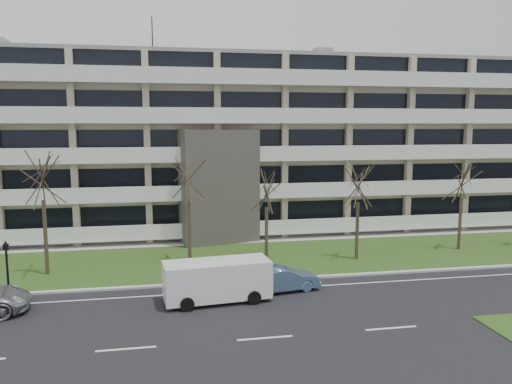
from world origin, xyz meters
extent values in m
plane|color=black|center=(0.00, 0.00, 0.00)|extent=(160.00, 160.00, 0.00)
cube|color=#314C19|center=(0.00, 13.00, 0.03)|extent=(90.00, 10.00, 0.06)
cube|color=#B2B2AD|center=(0.00, 8.00, 0.06)|extent=(90.00, 0.35, 0.12)
cube|color=#B2B2AD|center=(0.00, 18.50, 0.04)|extent=(90.00, 2.00, 0.08)
cube|color=white|center=(0.00, 6.50, 0.01)|extent=(90.00, 0.12, 0.01)
cube|color=#BAA791|center=(0.00, 25.50, 7.50)|extent=(60.00, 12.00, 15.00)
cube|color=gray|center=(0.00, 25.50, 15.15)|extent=(60.50, 12.50, 0.30)
cube|color=#4C4742|center=(0.00, 18.50, 4.50)|extent=(6.39, 3.69, 9.00)
cube|color=black|center=(0.00, 18.30, 2.00)|extent=(4.92, 1.19, 3.50)
cylinder|color=black|center=(-5.00, 25.50, 17.00)|extent=(0.10, 0.10, 3.50)
cube|color=black|center=(0.00, 19.48, 2.10)|extent=(58.00, 0.10, 1.80)
cube|color=white|center=(0.00, 18.80, 0.60)|extent=(58.00, 1.40, 0.22)
cube|color=white|center=(0.00, 18.15, 1.20)|extent=(58.00, 0.08, 1.00)
cube|color=black|center=(0.00, 19.48, 5.10)|extent=(58.00, 0.10, 1.80)
cube|color=white|center=(0.00, 18.80, 3.60)|extent=(58.00, 1.40, 0.22)
cube|color=white|center=(0.00, 18.15, 4.20)|extent=(58.00, 0.08, 1.00)
cube|color=black|center=(0.00, 19.48, 8.10)|extent=(58.00, 0.10, 1.80)
cube|color=white|center=(0.00, 18.80, 6.60)|extent=(58.00, 1.40, 0.22)
cube|color=white|center=(0.00, 18.15, 7.20)|extent=(58.00, 0.08, 1.00)
cube|color=black|center=(0.00, 19.48, 11.10)|extent=(58.00, 0.10, 1.80)
cube|color=white|center=(0.00, 18.80, 9.60)|extent=(58.00, 1.40, 0.22)
cube|color=white|center=(0.00, 18.15, 10.20)|extent=(58.00, 0.08, 1.00)
cube|color=black|center=(0.00, 19.48, 14.10)|extent=(58.00, 0.10, 1.80)
cube|color=white|center=(0.00, 18.80, 12.60)|extent=(58.00, 1.40, 0.22)
cube|color=white|center=(0.00, 18.15, 13.20)|extent=(58.00, 0.08, 1.00)
imported|color=#698AB6|center=(2.23, 6.04, 0.70)|extent=(4.46, 2.17, 1.41)
cube|color=white|center=(-1.60, 5.09, 1.20)|extent=(5.82, 2.65, 1.98)
cube|color=black|center=(-1.60, 5.09, 1.77)|extent=(5.39, 2.46, 0.73)
cube|color=white|center=(1.05, 5.36, 1.04)|extent=(0.57, 2.01, 1.25)
cylinder|color=black|center=(-3.25, 3.87, 0.37)|extent=(0.75, 0.33, 0.73)
cylinder|color=black|center=(-3.47, 5.95, 0.37)|extent=(0.75, 0.33, 0.73)
cylinder|color=black|center=(0.27, 4.23, 0.37)|extent=(0.75, 0.33, 0.73)
cylinder|color=black|center=(0.06, 6.31, 0.37)|extent=(0.75, 0.33, 0.73)
cylinder|color=black|center=(-12.86, 7.95, 1.55)|extent=(0.12, 0.12, 3.09)
cube|color=black|center=(-12.86, 7.95, 2.78)|extent=(0.31, 0.26, 0.33)
sphere|color=red|center=(-12.86, 7.95, 2.78)|extent=(0.14, 0.14, 0.14)
cylinder|color=#382B21|center=(-11.63, 11.64, 2.39)|extent=(0.24, 0.24, 4.78)
cylinder|color=#382B21|center=(-2.67, 12.63, 2.34)|extent=(0.24, 0.24, 4.68)
cylinder|color=#382B21|center=(2.66, 12.67, 1.86)|extent=(0.24, 0.24, 3.72)
cylinder|color=#382B21|center=(8.89, 11.57, 2.02)|extent=(0.24, 0.24, 4.05)
cylinder|color=#382B21|center=(17.54, 12.77, 1.99)|extent=(0.24, 0.24, 3.99)
camera|label=1|loc=(-4.20, -20.65, 9.45)|focal=35.00mm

